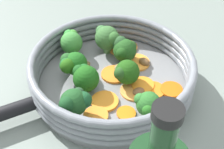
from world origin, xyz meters
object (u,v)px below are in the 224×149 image
(carrot_slice_6, at_px, (127,47))
(mushroom_piece_3, at_px, (139,92))
(skillet, at_px, (112,84))
(carrot_slice_3, at_px, (96,116))
(carrot_slice_4, at_px, (171,90))
(broccoli_floret_2, at_px, (127,72))
(broccoli_floret_1, at_px, (85,77))
(carrot_slice_9, at_px, (137,62))
(mushroom_piece_0, at_px, (144,62))
(carrot_slice_1, at_px, (103,101))
(carrot_slice_10, at_px, (126,113))
(broccoli_floret_5, at_px, (72,65))
(broccoli_floret_0, at_px, (124,49))
(carrot_slice_0, at_px, (134,91))
(carrot_slice_7, at_px, (118,49))
(carrot_slice_2, at_px, (153,90))
(broccoli_floret_4, at_px, (107,38))
(mushroom_piece_2, at_px, (83,65))
(carrot_slice_5, at_px, (142,86))
(mushroom_piece_1, at_px, (120,69))
(broccoli_floret_7, at_px, (148,104))
(broccoli_floret_3, at_px, (71,42))
(broccoli_floret_6, at_px, (75,102))
(carrot_slice_8, at_px, (113,74))

(carrot_slice_6, distance_m, mushroom_piece_3, 0.13)
(skillet, bearing_deg, carrot_slice_6, 176.36)
(carrot_slice_3, xyz_separation_m, carrot_slice_4, (-0.08, 0.11, -0.00))
(broccoli_floret_2, bearing_deg, broccoli_floret_1, -66.44)
(carrot_slice_9, distance_m, mushroom_piece_0, 0.01)
(carrot_slice_1, xyz_separation_m, carrot_slice_6, (-0.15, 0.01, -0.00))
(carrot_slice_10, height_order, broccoli_floret_5, broccoli_floret_5)
(broccoli_floret_0, bearing_deg, carrot_slice_1, -5.96)
(carrot_slice_0, bearing_deg, carrot_slice_7, -154.49)
(carrot_slice_4, relative_size, broccoli_floret_1, 0.78)
(carrot_slice_3, bearing_deg, carrot_slice_1, 174.96)
(carrot_slice_1, distance_m, carrot_slice_7, 0.14)
(carrot_slice_1, distance_m, carrot_slice_2, 0.09)
(broccoli_floret_4, bearing_deg, carrot_slice_1, 10.60)
(carrot_slice_0, xyz_separation_m, mushroom_piece_2, (-0.04, -0.10, 0.00))
(carrot_slice_5, height_order, mushroom_piece_0, mushroom_piece_0)
(broccoli_floret_0, bearing_deg, broccoli_floret_5, -49.90)
(skillet, distance_m, mushroom_piece_1, 0.03)
(carrot_slice_2, xyz_separation_m, broccoli_floret_2, (-0.01, -0.05, 0.02))
(broccoli_floret_1, bearing_deg, carrot_slice_2, 101.48)
(carrot_slice_4, relative_size, broccoli_floret_2, 0.80)
(carrot_slice_6, xyz_separation_m, carrot_slice_9, (0.04, 0.03, 0.00))
(carrot_slice_9, relative_size, broccoli_floret_0, 0.99)
(broccoli_floret_4, distance_m, mushroom_piece_0, 0.08)
(carrot_slice_0, distance_m, broccoli_floret_7, 0.06)
(broccoli_floret_0, bearing_deg, mushroom_piece_1, -1.79)
(skillet, bearing_deg, carrot_slice_0, 67.66)
(broccoli_floret_3, bearing_deg, broccoli_floret_4, 110.69)
(broccoli_floret_4, relative_size, mushroom_piece_3, 2.58)
(broccoli_floret_7, bearing_deg, broccoli_floret_6, -74.76)
(broccoli_floret_0, xyz_separation_m, broccoli_floret_2, (0.06, 0.02, -0.00))
(broccoli_floret_1, bearing_deg, broccoli_floret_0, 151.91)
(carrot_slice_2, distance_m, broccoli_floret_3, 0.17)
(carrot_slice_1, bearing_deg, carrot_slice_8, 179.41)
(carrot_slice_10, distance_m, broccoli_floret_0, 0.13)
(carrot_slice_4, relative_size, carrot_slice_9, 0.78)
(carrot_slice_9, xyz_separation_m, broccoli_floret_0, (-0.00, -0.02, 0.02))
(mushroom_piece_3, bearing_deg, broccoli_floret_0, -152.33)
(carrot_slice_0, relative_size, broccoli_floret_2, 0.98)
(carrot_slice_2, bearing_deg, carrot_slice_5, -103.40)
(broccoli_floret_3, relative_size, broccoli_floret_5, 1.06)
(broccoli_floret_3, bearing_deg, carrot_slice_9, 91.00)
(carrot_slice_5, bearing_deg, carrot_slice_4, 92.45)
(carrot_slice_9, relative_size, broccoli_floret_3, 0.94)
(skillet, distance_m, mushroom_piece_2, 0.06)
(carrot_slice_4, bearing_deg, mushroom_piece_3, -68.94)
(carrot_slice_2, height_order, broccoli_floret_0, broccoli_floret_0)
(carrot_slice_9, height_order, broccoli_floret_1, broccoli_floret_1)
(carrot_slice_9, bearing_deg, carrot_slice_7, -126.86)
(broccoli_floret_1, distance_m, broccoli_floret_7, 0.11)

